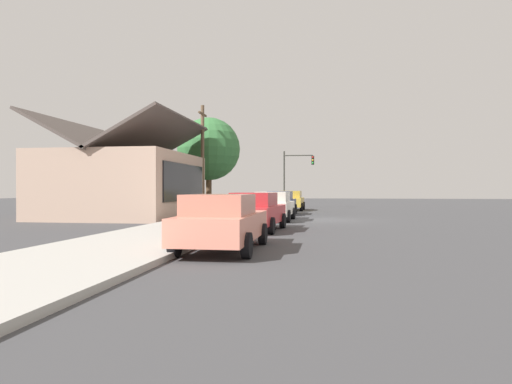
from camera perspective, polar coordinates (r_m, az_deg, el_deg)
ground_plane at (r=26.25m, az=8.21°, el=-3.43°), size 120.00×120.00×0.00m
sidewalk_curb at (r=26.89m, az=-3.83°, el=-3.17°), size 60.00×4.20×0.16m
car_coral at (r=12.96m, az=-4.19°, el=-3.69°), size 4.82×2.10×1.59m
car_cherry at (r=19.02m, az=0.01°, el=-2.41°), size 4.72×2.18×1.59m
car_ivory at (r=25.18m, az=2.23°, el=-1.73°), size 4.58×2.13×1.59m
car_navy at (r=31.29m, az=3.09°, el=-1.32°), size 4.68×1.98×1.59m
car_mustard at (r=37.39m, az=4.34°, el=-1.05°), size 4.67×2.12×1.59m
storefront_building at (r=29.16m, az=-16.05°, el=1.05°), size 9.88×7.97×6.05m
shade_tree at (r=35.29m, az=-5.89°, el=5.30°), size 4.79×4.79×7.19m
traffic_light_main at (r=41.93m, az=4.96°, el=2.76°), size 0.37×2.79×5.20m
utility_pole_wooden at (r=31.87m, az=-6.65°, el=4.31°), size 1.80×0.24×7.50m
fire_hydrant_red at (r=20.79m, az=-3.63°, el=-3.05°), size 0.22×0.22×0.71m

